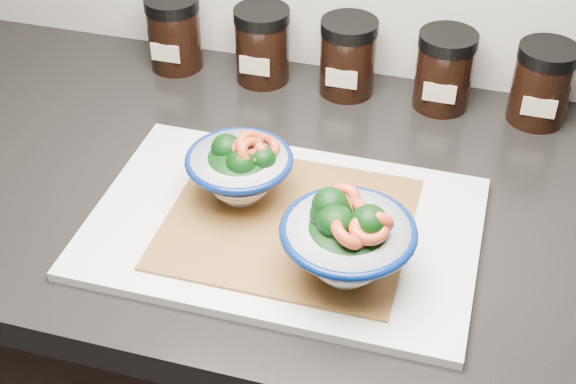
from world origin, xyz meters
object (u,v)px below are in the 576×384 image
(bowl_right, at_px, (347,240))
(spice_jar_a, at_px, (174,32))
(spice_jar_b, at_px, (262,45))
(spice_jar_d, at_px, (444,70))
(bowl_left, at_px, (240,169))
(spice_jar_c, at_px, (348,57))
(spice_jar_e, at_px, (542,84))
(cutting_board, at_px, (284,227))

(bowl_right, xyz_separation_m, spice_jar_a, (-0.35, 0.39, -0.01))
(spice_jar_b, height_order, spice_jar_d, same)
(bowl_left, distance_m, bowl_right, 0.18)
(spice_jar_c, bearing_deg, spice_jar_e, 0.00)
(spice_jar_b, relative_size, spice_jar_d, 1.00)
(cutting_board, relative_size, bowl_right, 3.10)
(spice_jar_b, bearing_deg, spice_jar_d, 0.00)
(spice_jar_b, distance_m, spice_jar_c, 0.13)
(spice_jar_d, bearing_deg, spice_jar_b, 180.00)
(spice_jar_c, bearing_deg, spice_jar_b, 180.00)
(spice_jar_c, distance_m, spice_jar_e, 0.27)
(spice_jar_d, bearing_deg, spice_jar_e, 0.00)
(spice_jar_b, bearing_deg, bowl_right, -61.10)
(cutting_board, xyz_separation_m, spice_jar_e, (0.27, 0.32, 0.05))
(spice_jar_e, bearing_deg, bowl_left, -138.85)
(spice_jar_a, bearing_deg, cutting_board, -50.70)
(spice_jar_c, bearing_deg, bowl_left, -102.43)
(bowl_right, distance_m, spice_jar_b, 0.44)
(bowl_left, height_order, spice_jar_c, bowl_left)
(bowl_left, xyz_separation_m, spice_jar_a, (-0.20, 0.29, 0.00))
(cutting_board, distance_m, bowl_right, 0.12)
(cutting_board, bearing_deg, bowl_left, 154.13)
(bowl_left, relative_size, bowl_right, 0.89)
(bowl_right, relative_size, spice_jar_a, 1.28)
(spice_jar_e, bearing_deg, spice_jar_d, 180.00)
(spice_jar_b, height_order, spice_jar_c, same)
(cutting_board, relative_size, spice_jar_b, 3.98)
(spice_jar_c, bearing_deg, cutting_board, -90.51)
(spice_jar_e, bearing_deg, spice_jar_a, 180.00)
(spice_jar_b, xyz_separation_m, spice_jar_d, (0.27, 0.00, 0.00))
(bowl_right, distance_m, spice_jar_c, 0.40)
(cutting_board, xyz_separation_m, spice_jar_b, (-0.13, 0.32, 0.05))
(bowl_right, height_order, spice_jar_d, bowl_right)
(bowl_right, height_order, spice_jar_e, bowl_right)
(spice_jar_c, relative_size, spice_jar_e, 1.00)
(bowl_right, relative_size, spice_jar_d, 1.28)
(bowl_left, xyz_separation_m, spice_jar_c, (0.06, 0.29, 0.00))
(bowl_left, bearing_deg, spice_jar_e, 41.15)
(spice_jar_b, bearing_deg, spice_jar_a, 180.00)
(cutting_board, relative_size, spice_jar_e, 3.98)
(bowl_left, bearing_deg, spice_jar_a, 124.67)
(spice_jar_a, relative_size, spice_jar_e, 1.00)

